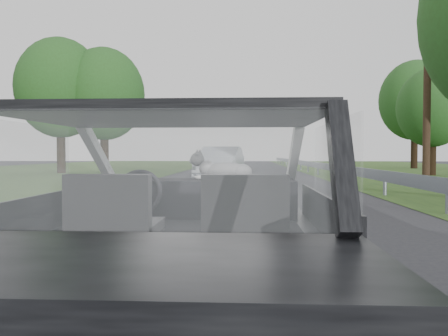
# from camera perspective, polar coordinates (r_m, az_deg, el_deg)

# --- Properties ---
(ground) EXTENTS (140.00, 140.00, 0.00)m
(ground) POSITION_cam_1_polar(r_m,az_deg,el_deg) (3.16, -4.99, -20.63)
(ground) COLOR #39393B
(ground) RESTS_ON ground
(subject_car) EXTENTS (1.80, 4.00, 1.45)m
(subject_car) POSITION_cam_1_polar(r_m,az_deg,el_deg) (2.96, -5.03, -7.55)
(subject_car) COLOR black
(subject_car) RESTS_ON ground
(dashboard) EXTENTS (1.58, 0.45, 0.30)m
(dashboard) POSITION_cam_1_polar(r_m,az_deg,el_deg) (3.56, -3.62, -3.92)
(dashboard) COLOR black
(dashboard) RESTS_ON subject_car
(driver_seat) EXTENTS (0.50, 0.72, 0.42)m
(driver_seat) POSITION_cam_1_polar(r_m,az_deg,el_deg) (2.74, -14.23, -5.07)
(driver_seat) COLOR black
(driver_seat) RESTS_ON subject_car
(passenger_seat) EXTENTS (0.50, 0.72, 0.42)m
(passenger_seat) POSITION_cam_1_polar(r_m,az_deg,el_deg) (2.62, 2.79, -5.34)
(passenger_seat) COLOR black
(passenger_seat) RESTS_ON subject_car
(steering_wheel) EXTENTS (0.36, 0.36, 0.04)m
(steering_wheel) POSITION_cam_1_polar(r_m,az_deg,el_deg) (3.33, -11.07, -3.14)
(steering_wheel) COLOR black
(steering_wheel) RESTS_ON dashboard
(cat) EXTENTS (0.57, 0.30, 0.24)m
(cat) POSITION_cam_1_polar(r_m,az_deg,el_deg) (3.48, 0.28, -0.25)
(cat) COLOR gray
(cat) RESTS_ON dashboard
(guardrail) EXTENTS (0.05, 90.00, 0.32)m
(guardrail) POSITION_cam_1_polar(r_m,az_deg,el_deg) (13.48, 19.81, -0.93)
(guardrail) COLOR gray
(guardrail) RESTS_ON ground
(other_car) EXTENTS (2.30, 4.85, 1.54)m
(other_car) POSITION_cam_1_polar(r_m,az_deg,el_deg) (19.64, -0.43, 0.58)
(other_car) COLOR silver
(other_car) RESTS_ON ground
(highway_sign) EXTENTS (0.33, 0.89, 2.25)m
(highway_sign) POSITION_cam_1_polar(r_m,az_deg,el_deg) (26.72, 14.86, 1.62)
(highway_sign) COLOR #11451C
(highway_sign) RESTS_ON ground
(utility_pole) EXTENTS (0.30, 0.30, 8.54)m
(utility_pole) POSITION_cam_1_polar(r_m,az_deg,el_deg) (18.88, 25.03, 11.01)
(utility_pole) COLOR #453022
(utility_pole) RESTS_ON ground
(tree_2) EXTENTS (4.34, 4.34, 5.85)m
(tree_2) POSITION_cam_1_polar(r_m,az_deg,el_deg) (27.23, 25.54, 5.29)
(tree_2) COLOR #23491B
(tree_2) RESTS_ON ground
(tree_3) EXTENTS (6.67, 6.67, 8.67)m
(tree_3) POSITION_cam_1_polar(r_m,az_deg,el_deg) (39.54, 23.64, 6.24)
(tree_3) COLOR #23491B
(tree_3) RESTS_ON ground
(tree_5) EXTENTS (7.12, 7.12, 8.20)m
(tree_5) POSITION_cam_1_polar(r_m,az_deg,el_deg) (29.35, -20.56, 7.39)
(tree_5) COLOR #23491B
(tree_5) RESTS_ON ground
(tree_6) EXTENTS (5.91, 5.91, 7.66)m
(tree_6) POSITION_cam_1_polar(r_m,az_deg,el_deg) (28.70, -15.38, 7.03)
(tree_6) COLOR #23491B
(tree_6) RESTS_ON ground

